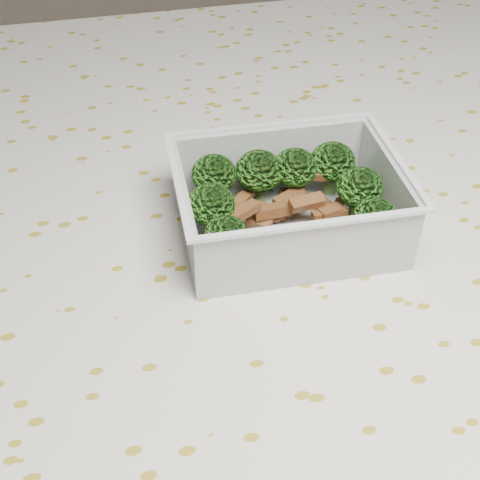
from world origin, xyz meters
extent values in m
cube|color=brown|center=(0.00, 0.00, 0.73)|extent=(1.40, 0.90, 0.04)
cube|color=silver|center=(0.00, 0.00, 0.75)|extent=(1.46, 0.96, 0.01)
cube|color=silver|center=(0.00, 0.48, 0.66)|extent=(1.46, 0.01, 0.18)
cube|color=silver|center=(0.05, 0.03, 0.76)|extent=(0.16, 0.13, 0.00)
cube|color=silver|center=(0.05, 0.09, 0.79)|extent=(0.16, 0.01, 0.05)
cube|color=silver|center=(0.04, -0.03, 0.79)|extent=(0.16, 0.01, 0.05)
cube|color=silver|center=(0.12, 0.03, 0.79)|extent=(0.01, 0.11, 0.05)
cube|color=silver|center=(-0.03, 0.03, 0.79)|extent=(0.01, 0.11, 0.05)
cube|color=silver|center=(0.05, 0.09, 0.81)|extent=(0.17, 0.01, 0.00)
cube|color=silver|center=(0.04, -0.04, 0.81)|extent=(0.17, 0.01, 0.00)
cube|color=silver|center=(0.13, 0.02, 0.81)|extent=(0.01, 0.12, 0.00)
cube|color=silver|center=(-0.04, 0.03, 0.81)|extent=(0.01, 0.12, 0.00)
cylinder|color=#608C3F|center=(0.00, 0.07, 0.77)|extent=(0.01, 0.01, 0.02)
ellipsoid|color=#3A7820|center=(0.00, 0.07, 0.79)|extent=(0.04, 0.04, 0.03)
cylinder|color=#608C3F|center=(0.03, 0.07, 0.77)|extent=(0.01, 0.01, 0.02)
ellipsoid|color=#3A7820|center=(0.03, 0.07, 0.79)|extent=(0.04, 0.04, 0.03)
cylinder|color=#608C3F|center=(0.06, 0.06, 0.77)|extent=(0.01, 0.01, 0.02)
ellipsoid|color=#3A7820|center=(0.06, 0.06, 0.79)|extent=(0.04, 0.04, 0.03)
cylinder|color=#608C3F|center=(0.09, 0.06, 0.77)|extent=(0.01, 0.01, 0.02)
ellipsoid|color=#3A7820|center=(0.09, 0.06, 0.79)|extent=(0.04, 0.04, 0.03)
cylinder|color=#608C3F|center=(-0.01, 0.03, 0.77)|extent=(0.01, 0.01, 0.02)
ellipsoid|color=#3A7820|center=(-0.01, 0.03, 0.79)|extent=(0.04, 0.04, 0.03)
cylinder|color=#608C3F|center=(0.10, 0.03, 0.77)|extent=(0.01, 0.01, 0.02)
ellipsoid|color=#3A7820|center=(0.10, 0.03, 0.79)|extent=(0.04, 0.04, 0.03)
cylinder|color=#608C3F|center=(-0.01, -0.01, 0.77)|extent=(0.01, 0.01, 0.02)
ellipsoid|color=#3A7820|center=(-0.01, -0.01, 0.79)|extent=(0.03, 0.03, 0.03)
cylinder|color=#608C3F|center=(0.10, -0.01, 0.77)|extent=(0.01, 0.01, 0.02)
ellipsoid|color=#3A7820|center=(0.10, -0.01, 0.79)|extent=(0.03, 0.03, 0.03)
cube|color=brown|center=(0.01, 0.03, 0.78)|extent=(0.03, 0.02, 0.01)
cube|color=brown|center=(0.04, 0.04, 0.76)|extent=(0.03, 0.02, 0.01)
cube|color=brown|center=(0.03, 0.03, 0.77)|extent=(0.02, 0.02, 0.01)
cube|color=brown|center=(0.04, 0.03, 0.77)|extent=(0.03, 0.01, 0.01)
cube|color=brown|center=(0.01, 0.04, 0.77)|extent=(0.02, 0.03, 0.01)
cube|color=brown|center=(0.03, 0.05, 0.76)|extent=(0.03, 0.03, 0.01)
cube|color=brown|center=(0.02, 0.05, 0.77)|extent=(0.02, 0.02, 0.01)
cube|color=brown|center=(0.06, 0.03, 0.78)|extent=(0.03, 0.01, 0.01)
cube|color=brown|center=(0.06, 0.06, 0.77)|extent=(0.02, 0.01, 0.01)
cube|color=brown|center=(0.05, 0.04, 0.77)|extent=(0.02, 0.02, 0.01)
cube|color=brown|center=(0.02, 0.06, 0.77)|extent=(0.02, 0.02, 0.01)
cube|color=brown|center=(0.08, 0.06, 0.78)|extent=(0.03, 0.02, 0.01)
cube|color=brown|center=(0.08, 0.02, 0.77)|extent=(0.03, 0.01, 0.01)
cube|color=brown|center=(0.09, 0.03, 0.76)|extent=(0.02, 0.02, 0.01)
cube|color=brown|center=(0.03, 0.04, 0.77)|extent=(0.02, 0.01, 0.01)
cube|color=brown|center=(0.06, 0.04, 0.77)|extent=(0.02, 0.02, 0.01)
cube|color=brown|center=(0.08, 0.03, 0.77)|extent=(0.02, 0.03, 0.01)
cube|color=brown|center=(0.03, 0.04, 0.77)|extent=(0.02, 0.01, 0.01)
cube|color=brown|center=(0.08, 0.02, 0.77)|extent=(0.02, 0.02, 0.01)
cube|color=brown|center=(0.06, 0.05, 0.77)|extent=(0.01, 0.03, 0.01)
cube|color=brown|center=(0.08, 0.04, 0.77)|extent=(0.02, 0.03, 0.01)
cylinder|color=#B43F0E|center=(0.05, -0.01, 0.77)|extent=(0.12, 0.02, 0.02)
sphere|color=#B43F0E|center=(0.11, -0.01, 0.77)|extent=(0.02, 0.02, 0.02)
sphere|color=#B43F0E|center=(-0.01, -0.01, 0.77)|extent=(0.02, 0.02, 0.02)
camera|label=1|loc=(-0.08, -0.35, 1.09)|focal=50.00mm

